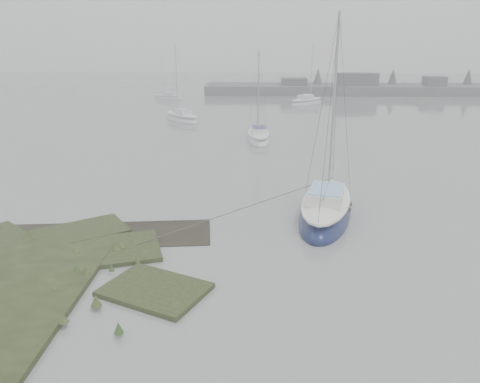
% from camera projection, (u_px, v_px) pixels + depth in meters
% --- Properties ---
extents(ground, '(160.00, 160.00, 0.00)m').
position_uv_depth(ground, '(215.00, 130.00, 45.58)').
color(ground, slate).
rests_on(ground, ground).
extents(far_shoreline, '(60.00, 8.00, 4.15)m').
position_uv_depth(far_shoreline, '(399.00, 88.00, 74.71)').
color(far_shoreline, '#4C4F51').
rests_on(far_shoreline, ground).
extents(sailboat_main, '(4.16, 7.84, 10.54)m').
position_uv_depth(sailboat_main, '(326.00, 211.00, 23.44)').
color(sailboat_main, '#0D143C').
rests_on(sailboat_main, ground).
extents(sailboat_white, '(2.36, 5.98, 8.25)m').
position_uv_depth(sailboat_white, '(259.00, 138.00, 40.92)').
color(sailboat_white, silver).
rests_on(sailboat_white, ground).
extents(sailboat_far_a, '(5.34, 5.96, 8.54)m').
position_uv_depth(sailboat_far_a, '(182.00, 118.00, 50.60)').
color(sailboat_far_a, '#B6BCC0').
rests_on(sailboat_far_a, ground).
extents(sailboat_far_b, '(5.74, 5.76, 8.64)m').
position_uv_depth(sailboat_far_b, '(307.00, 103.00, 62.84)').
color(sailboat_far_b, '#ACB0B7').
rests_on(sailboat_far_b, ground).
extents(sailboat_far_c, '(4.84, 3.02, 6.50)m').
position_uv_depth(sailboat_far_c, '(168.00, 98.00, 68.43)').
color(sailboat_far_c, '#B0B4B9').
rests_on(sailboat_far_c, ground).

